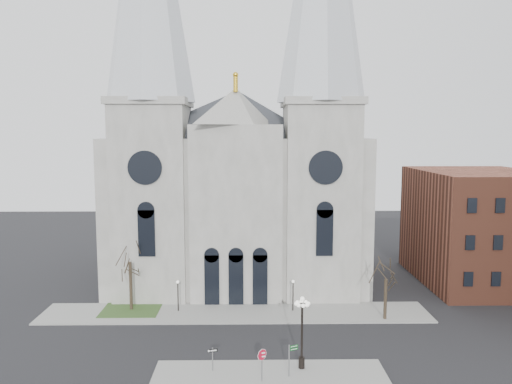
{
  "coord_description": "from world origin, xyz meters",
  "views": [
    {
      "loc": [
        1.43,
        -38.88,
        18.54
      ],
      "look_at": [
        2.08,
        8.0,
        13.05
      ],
      "focal_mm": 35.0,
      "sensor_mm": 36.0,
      "label": 1
    }
  ],
  "objects_px": {
    "stop_sign": "(262,358)",
    "one_way_sign": "(213,355)",
    "globe_lamp": "(302,323)",
    "street_name_sign": "(290,358)"
  },
  "relations": [
    {
      "from": "one_way_sign",
      "to": "street_name_sign",
      "type": "height_order",
      "value": "street_name_sign"
    },
    {
      "from": "stop_sign",
      "to": "globe_lamp",
      "type": "bearing_deg",
      "value": 14.63
    },
    {
      "from": "stop_sign",
      "to": "globe_lamp",
      "type": "relative_size",
      "value": 0.43
    },
    {
      "from": "stop_sign",
      "to": "one_way_sign",
      "type": "height_order",
      "value": "stop_sign"
    },
    {
      "from": "one_way_sign",
      "to": "globe_lamp",
      "type": "bearing_deg",
      "value": -10.1
    },
    {
      "from": "stop_sign",
      "to": "globe_lamp",
      "type": "xyz_separation_m",
      "value": [
        3.19,
        2.04,
        1.86
      ]
    },
    {
      "from": "stop_sign",
      "to": "street_name_sign",
      "type": "distance_m",
      "value": 2.32
    },
    {
      "from": "globe_lamp",
      "to": "one_way_sign",
      "type": "height_order",
      "value": "globe_lamp"
    },
    {
      "from": "globe_lamp",
      "to": "street_name_sign",
      "type": "height_order",
      "value": "globe_lamp"
    },
    {
      "from": "globe_lamp",
      "to": "stop_sign",
      "type": "bearing_deg",
      "value": -147.44
    }
  ]
}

